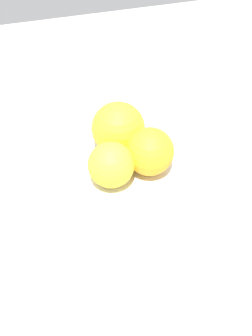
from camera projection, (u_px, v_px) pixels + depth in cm
name	position (u px, v px, depth cm)	size (l,w,h in cm)	color
ground_plane	(126.00, 188.00, 65.64)	(110.00, 110.00, 2.00)	#BCB29E
fruit_bowl	(126.00, 171.00, 63.12)	(14.52, 14.52, 5.36)	white
orange_in_bowl_0	(118.00, 128.00, 59.84)	(7.36, 7.36, 7.36)	yellow
orange_in_bowl_1	(150.00, 152.00, 57.21)	(6.45, 6.45, 6.45)	#F9A823
orange_in_bowl_2	(111.00, 165.00, 55.76)	(6.05, 6.05, 6.05)	yellow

